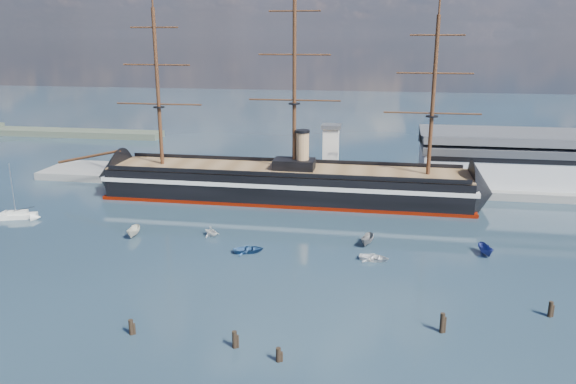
# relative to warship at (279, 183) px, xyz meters

# --- Properties ---
(ground) EXTENTS (600.00, 600.00, 0.00)m
(ground) POSITION_rel_warship_xyz_m (8.51, -20.00, -4.04)
(ground) COLOR #1F2D37
(ground) RESTS_ON ground
(quay) EXTENTS (180.00, 18.00, 2.00)m
(quay) POSITION_rel_warship_xyz_m (18.51, 16.00, -4.04)
(quay) COLOR slate
(quay) RESTS_ON ground
(warehouse) EXTENTS (63.00, 21.00, 11.60)m
(warehouse) POSITION_rel_warship_xyz_m (66.51, 20.00, 3.95)
(warehouse) COLOR #B7BABC
(warehouse) RESTS_ON ground
(quay_tower) EXTENTS (5.00, 5.00, 15.00)m
(quay_tower) POSITION_rel_warship_xyz_m (11.51, 13.00, 5.72)
(quay_tower) COLOR silver
(quay_tower) RESTS_ON ground
(shoreline) EXTENTS (120.00, 10.00, 4.00)m
(shoreline) POSITION_rel_warship_xyz_m (-130.72, 75.00, -2.59)
(shoreline) COLOR #3F4C38
(shoreline) RESTS_ON ground
(warship) EXTENTS (112.92, 16.74, 53.94)m
(warship) POSITION_rel_warship_xyz_m (0.00, 0.00, 0.00)
(warship) COLOR black
(warship) RESTS_ON ground
(sailboat) EXTENTS (8.20, 4.88, 12.61)m
(sailboat) POSITION_rel_warship_xyz_m (-54.78, -24.88, -3.23)
(sailboat) COLOR silver
(sailboat) RESTS_ON ground
(motorboat_a) EXTENTS (6.30, 2.87, 2.44)m
(motorboat_a) POSITION_rel_warship_xyz_m (-24.35, -31.55, -4.04)
(motorboat_a) COLOR silver
(motorboat_a) RESTS_ON ground
(motorboat_b) EXTENTS (2.54, 3.87, 1.68)m
(motorboat_b) POSITION_rel_warship_xyz_m (0.69, -36.15, -4.04)
(motorboat_b) COLOR #2B5489
(motorboat_b) RESTS_ON ground
(motorboat_c) EXTENTS (6.41, 3.54, 2.43)m
(motorboat_c) POSITION_rel_warship_xyz_m (22.67, -28.55, -4.04)
(motorboat_c) COLOR gray
(motorboat_c) RESTS_ON ground
(motorboat_d) EXTENTS (5.57, 6.55, 2.24)m
(motorboat_d) POSITION_rel_warship_xyz_m (-8.90, -28.75, -4.04)
(motorboat_d) COLOR white
(motorboat_d) RESTS_ON ground
(motorboat_e) EXTENTS (1.79, 3.55, 1.59)m
(motorboat_e) POSITION_rel_warship_xyz_m (24.08, -36.28, -4.04)
(motorboat_e) COLOR white
(motorboat_e) RESTS_ON ground
(motorboat_f) EXTENTS (6.19, 3.43, 2.34)m
(motorboat_f) POSITION_rel_warship_xyz_m (44.55, -30.19, -4.04)
(motorboat_f) COLOR navy
(motorboat_f) RESTS_ON ground
(piling_near_left) EXTENTS (0.64, 0.64, 2.90)m
(piling_near_left) POSITION_rel_warship_xyz_m (-8.26, -68.06, -4.04)
(piling_near_left) COLOR black
(piling_near_left) RESTS_ON ground
(piling_near_mid) EXTENTS (0.64, 0.64, 2.60)m
(piling_near_mid) POSITION_rel_warship_xyz_m (12.81, -71.27, -4.04)
(piling_near_mid) COLOR black
(piling_near_mid) RESTS_ON ground
(piling_near_right) EXTENTS (0.64, 0.64, 3.61)m
(piling_near_right) POSITION_rel_warship_xyz_m (33.75, -60.57, -4.04)
(piling_near_right) COLOR black
(piling_near_right) RESTS_ON ground
(piling_far_right) EXTENTS (0.64, 0.64, 3.11)m
(piling_far_right) POSITION_rel_warship_xyz_m (49.72, -53.38, -4.04)
(piling_far_right) COLOR black
(piling_far_right) RESTS_ON ground
(piling_extra) EXTENTS (0.64, 0.64, 3.09)m
(piling_extra) POSITION_rel_warship_xyz_m (6.56, -69.04, -4.04)
(piling_extra) COLOR black
(piling_extra) RESTS_ON ground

